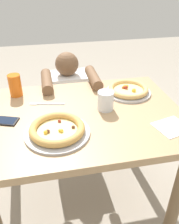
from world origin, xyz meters
TOP-DOWN VIEW (x-y plane):
  - ground_plane at (0.00, 0.00)m, footprint 8.00×8.00m
  - dining_table at (0.00, 0.00)m, footprint 1.12×0.80m
  - pizza_near at (-0.14, -0.15)m, footprint 0.31×0.31m
  - pizza_far at (0.33, 0.18)m, footprint 0.28×0.28m
  - drink_cup_colored at (-0.35, 0.29)m, footprint 0.08×0.08m
  - water_cup_clear at (0.14, 0.02)m, footprint 0.09×0.09m
  - paper_napkin at (0.42, -0.21)m, footprint 0.19×0.18m
  - fork at (-0.18, 0.14)m, footprint 0.20×0.06m
  - cell_phone at (-0.40, 0.01)m, footprint 0.17×0.12m
  - diner_seated at (-0.00, 0.60)m, footprint 0.38×0.51m

SIDE VIEW (x-z plane):
  - ground_plane at x=0.00m, z-range 0.00..0.00m
  - diner_seated at x=0.00m, z-range -0.03..0.86m
  - dining_table at x=0.00m, z-range 0.25..1.00m
  - paper_napkin at x=0.42m, z-range 0.75..0.75m
  - fork at x=-0.18m, z-range 0.75..0.75m
  - cell_phone at x=-0.40m, z-range 0.75..0.76m
  - pizza_far at x=0.33m, z-range 0.75..0.79m
  - pizza_near at x=-0.14m, z-range 0.75..0.80m
  - water_cup_clear at x=0.14m, z-range 0.75..0.86m
  - drink_cup_colored at x=-0.35m, z-range 0.75..0.88m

